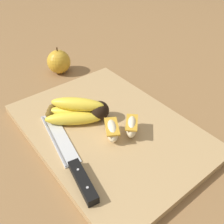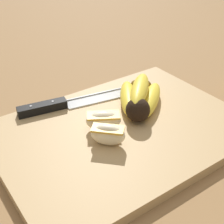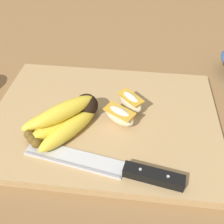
{
  "view_description": "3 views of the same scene",
  "coord_description": "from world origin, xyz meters",
  "px_view_note": "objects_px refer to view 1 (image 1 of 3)",
  "views": [
    {
      "loc": [
        -0.37,
        0.27,
        0.42
      ],
      "look_at": [
        0.01,
        -0.03,
        0.04
      ],
      "focal_mm": 39.88,
      "sensor_mm": 36.0,
      "label": 1
    },
    {
      "loc": [
        -0.31,
        -0.39,
        0.37
      ],
      "look_at": [
        -0.02,
        0.03,
        0.04
      ],
      "focal_mm": 51.48,
      "sensor_mm": 36.0,
      "label": 2
    },
    {
      "loc": [
        -0.07,
        0.37,
        0.39
      ],
      "look_at": [
        -0.03,
        0.03,
        0.06
      ],
      "focal_mm": 40.64,
      "sensor_mm": 36.0,
      "label": 3
    }
  ],
  "objects_px": {
    "apple_wedge_near": "(132,126)",
    "whole_apple": "(59,62)",
    "chefs_knife": "(73,164)",
    "apple_wedge_middle": "(112,130)",
    "banana_bunch": "(79,110)"
  },
  "relations": [
    {
      "from": "banana_bunch",
      "to": "whole_apple",
      "type": "relative_size",
      "value": 1.74
    },
    {
      "from": "chefs_knife",
      "to": "whole_apple",
      "type": "distance_m",
      "value": 0.43
    },
    {
      "from": "apple_wedge_near",
      "to": "apple_wedge_middle",
      "type": "xyz_separation_m",
      "value": [
        0.02,
        0.04,
        -0.0
      ]
    },
    {
      "from": "banana_bunch",
      "to": "apple_wedge_near",
      "type": "xyz_separation_m",
      "value": [
        -0.12,
        -0.06,
        -0.0
      ]
    },
    {
      "from": "banana_bunch",
      "to": "apple_wedge_near",
      "type": "bearing_deg",
      "value": -152.29
    },
    {
      "from": "chefs_knife",
      "to": "apple_wedge_near",
      "type": "relative_size",
      "value": 4.62
    },
    {
      "from": "apple_wedge_near",
      "to": "whole_apple",
      "type": "relative_size",
      "value": 0.69
    },
    {
      "from": "chefs_knife",
      "to": "banana_bunch",
      "type": "bearing_deg",
      "value": -36.91
    },
    {
      "from": "banana_bunch",
      "to": "apple_wedge_middle",
      "type": "xyz_separation_m",
      "value": [
        -0.1,
        -0.02,
        -0.0
      ]
    },
    {
      "from": "banana_bunch",
      "to": "apple_wedge_middle",
      "type": "bearing_deg",
      "value": -168.04
    },
    {
      "from": "chefs_knife",
      "to": "apple_wedge_middle",
      "type": "bearing_deg",
      "value": -80.22
    },
    {
      "from": "chefs_knife",
      "to": "apple_wedge_middle",
      "type": "height_order",
      "value": "apple_wedge_middle"
    },
    {
      "from": "chefs_knife",
      "to": "whole_apple",
      "type": "bearing_deg",
      "value": -25.08
    },
    {
      "from": "apple_wedge_middle",
      "to": "whole_apple",
      "type": "distance_m",
      "value": 0.37
    },
    {
      "from": "banana_bunch",
      "to": "apple_wedge_near",
      "type": "distance_m",
      "value": 0.14
    }
  ]
}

